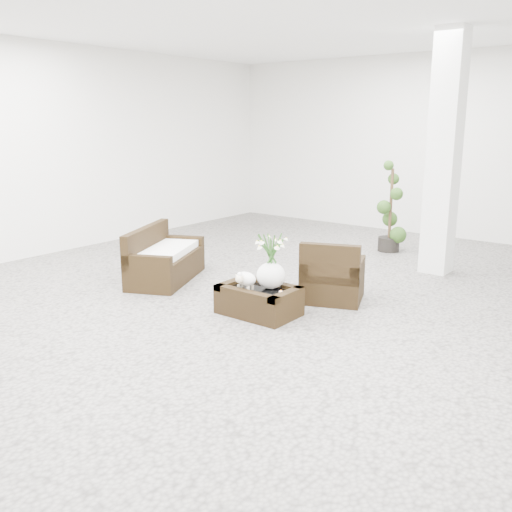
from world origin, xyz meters
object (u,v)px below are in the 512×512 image
Objects in this scene: loveseat at (166,254)px; topiary at (391,207)px; coffee_table at (259,302)px; armchair at (333,270)px.

loveseat is 4.07m from topiary.
armchair reaches higher than coffee_table.
topiary is (-0.61, 2.99, 0.38)m from armchair.
armchair reaches higher than loveseat.
topiary is (1.74, 3.66, 0.39)m from loveseat.
coffee_table is 0.63× the size of loveseat.
coffee_table is 1.98m from loveseat.
topiary is (-0.20, 4.01, 0.61)m from coffee_table.
armchair is at bearing -78.56° from topiary.
coffee_table is at bearing -87.10° from topiary.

